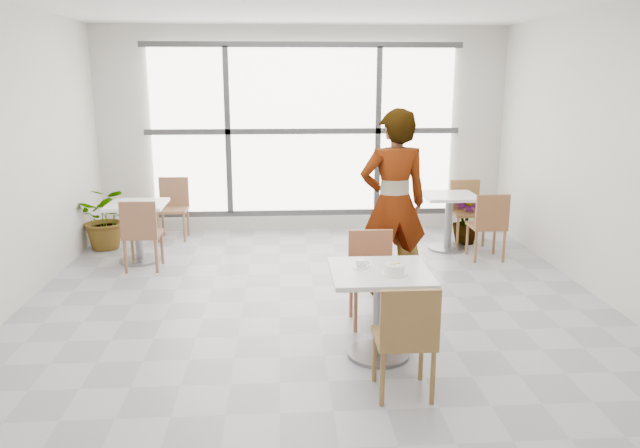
{
  "coord_description": "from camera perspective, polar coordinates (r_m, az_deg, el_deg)",
  "views": [
    {
      "loc": [
        -0.34,
        -5.57,
        2.28
      ],
      "look_at": [
        0.0,
        -0.3,
        1.0
      ],
      "focal_mm": 34.24,
      "sensor_mm": 36.0,
      "label": 1
    }
  ],
  "objects": [
    {
      "name": "person",
      "position": [
        6.41,
        6.88,
        1.88
      ],
      "size": [
        0.77,
        0.55,
        1.97
      ],
      "primitive_type": "imported",
      "rotation": [
        0.0,
        0.0,
        3.25
      ],
      "color": "black",
      "rests_on": "ground"
    },
    {
      "name": "window",
      "position": [
        9.05,
        -1.56,
        8.67
      ],
      "size": [
        4.6,
        0.07,
        2.52
      ],
      "color": "white",
      "rests_on": "ground"
    },
    {
      "name": "oatmeal_bowl",
      "position": [
        4.89,
        6.95,
        -4.18
      ],
      "size": [
        0.21,
        0.21,
        0.09
      ],
      "color": "white",
      "rests_on": "main_table"
    },
    {
      "name": "bg_chair_right_near",
      "position": [
        7.95,
        15.5,
        0.18
      ],
      "size": [
        0.42,
        0.42,
        0.87
      ],
      "rotation": [
        0.0,
        0.0,
        3.14
      ],
      "color": "brown",
      "rests_on": "ground"
    },
    {
      "name": "plant_right",
      "position": [
        8.75,
        13.46,
        0.39
      ],
      "size": [
        0.43,
        0.43,
        0.67
      ],
      "primitive_type": "imported",
      "rotation": [
        0.0,
        0.0,
        0.18
      ],
      "color": "#3B7134",
      "rests_on": "ground"
    },
    {
      "name": "wall_right",
      "position": [
        6.55,
        27.15,
        5.28
      ],
      "size": [
        0.0,
        7.0,
        7.0
      ],
      "primitive_type": "plane",
      "rotation": [
        1.57,
        0.0,
        -1.57
      ],
      "color": "silver",
      "rests_on": "ground"
    },
    {
      "name": "chair_near",
      "position": [
        4.44,
        8.06,
        -10.14
      ],
      "size": [
        0.42,
        0.42,
        0.87
      ],
      "rotation": [
        0.0,
        0.0,
        3.14
      ],
      "color": "brown",
      "rests_on": "ground"
    },
    {
      "name": "wall_front",
      "position": [
        2.24,
        5.38,
        -6.84
      ],
      "size": [
        6.0,
        0.0,
        6.0
      ],
      "primitive_type": "plane",
      "rotation": [
        -1.57,
        0.0,
        0.0
      ],
      "color": "silver",
      "rests_on": "ground"
    },
    {
      "name": "bg_chair_left_near",
      "position": [
        7.55,
        -16.38,
        -0.58
      ],
      "size": [
        0.42,
        0.42,
        0.87
      ],
      "rotation": [
        0.0,
        0.0,
        3.14
      ],
      "color": "brown",
      "rests_on": "ground"
    },
    {
      "name": "bg_chair_right_far",
      "position": [
        8.78,
        13.49,
        1.55
      ],
      "size": [
        0.42,
        0.42,
        0.87
      ],
      "color": "olive",
      "rests_on": "ground"
    },
    {
      "name": "plant_left",
      "position": [
        8.71,
        -19.33,
        0.56
      ],
      "size": [
        0.82,
        0.72,
        0.85
      ],
      "primitive_type": "imported",
      "rotation": [
        0.0,
        0.0,
        -0.08
      ],
      "color": "#5F8E3D",
      "rests_on": "ground"
    },
    {
      "name": "bg_table_left",
      "position": [
        7.96,
        -16.64,
        0.02
      ],
      "size": [
        0.7,
        0.7,
        0.75
      ],
      "color": "white",
      "rests_on": "ground"
    },
    {
      "name": "coffee_cup",
      "position": [
        5.03,
        3.87,
        -3.77
      ],
      "size": [
        0.16,
        0.13,
        0.07
      ],
      "color": "white",
      "rests_on": "main_table"
    },
    {
      "name": "chair_far",
      "position": [
        5.78,
        4.84,
        -4.37
      ],
      "size": [
        0.42,
        0.42,
        0.87
      ],
      "color": "#9C5A3B",
      "rests_on": "ground"
    },
    {
      "name": "bg_chair_left_far",
      "position": [
        9.01,
        -13.54,
        1.85
      ],
      "size": [
        0.42,
        0.42,
        0.87
      ],
      "color": "#97694B",
      "rests_on": "ground"
    },
    {
      "name": "main_table",
      "position": [
        5.06,
        5.58,
        -6.78
      ],
      "size": [
        0.8,
        0.8,
        0.75
      ],
      "color": "silver",
      "rests_on": "ground"
    },
    {
      "name": "wall_back",
      "position": [
        9.11,
        -1.58,
        8.71
      ],
      "size": [
        6.0,
        0.0,
        6.0
      ],
      "primitive_type": "plane",
      "rotation": [
        1.57,
        0.0,
        0.0
      ],
      "color": "silver",
      "rests_on": "ground"
    },
    {
      "name": "floor",
      "position": [
        6.03,
        -0.19,
        -8.59
      ],
      "size": [
        7.0,
        7.0,
        0.0
      ],
      "primitive_type": "plane",
      "color": "#9E9EA5",
      "rests_on": "ground"
    },
    {
      "name": "bg_table_right",
      "position": [
        8.35,
        11.95,
        0.92
      ],
      "size": [
        0.7,
        0.7,
        0.75
      ],
      "color": "white",
      "rests_on": "ground"
    }
  ]
}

